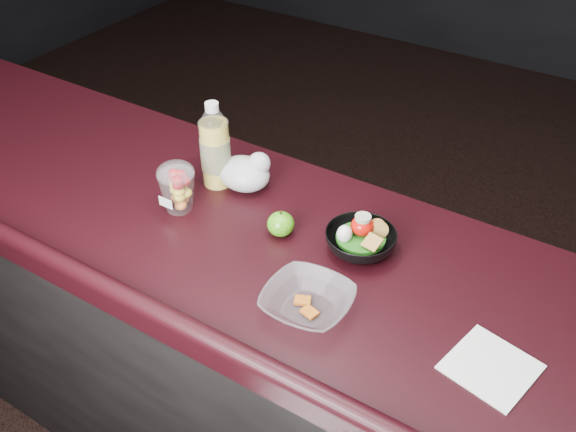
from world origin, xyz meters
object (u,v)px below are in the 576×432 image
Objects in this scene: snack_bowl at (360,240)px; lemonade_bottle at (215,151)px; fruit_cup at (177,186)px; takeout_bowl at (307,302)px; green_apple at (281,224)px.

lemonade_bottle is at bearing 174.31° from snack_bowl.
lemonade_bottle reaches higher than fruit_cup.
lemonade_bottle is 1.23× the size of takeout_bowl.
fruit_cup is 0.69× the size of takeout_bowl.
green_apple is (0.27, -0.10, -0.07)m from lemonade_bottle.
takeout_bowl is (0.48, -0.14, -0.05)m from fruit_cup.
lemonade_bottle is at bearing 148.26° from takeout_bowl.
lemonade_bottle is 0.55m from takeout_bowl.
snack_bowl is at bearing 89.04° from takeout_bowl.
snack_bowl is at bearing -5.69° from lemonade_bottle.
green_apple is 0.20m from snack_bowl.
green_apple is at bearing -165.46° from snack_bowl.
snack_bowl is 1.06× the size of takeout_bowl.
snack_bowl reaches higher than takeout_bowl.
fruit_cup reaches higher than snack_bowl.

